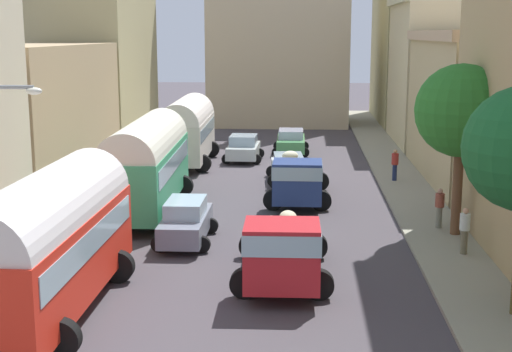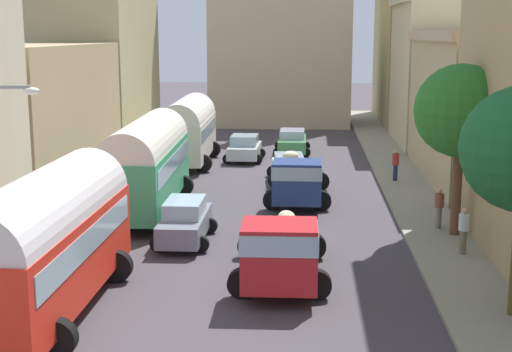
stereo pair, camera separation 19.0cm
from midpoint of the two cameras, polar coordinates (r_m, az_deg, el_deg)
ground_plane at (r=37.27m, az=0.60°, el=-0.66°), size 154.00×154.00×0.00m
sidewalk_left at (r=38.37m, az=-10.27°, el=-0.39°), size 2.50×70.00×0.14m
sidewalk_right at (r=37.53m, az=11.72°, el=-0.70°), size 2.50×70.00×0.14m
building_left_2 at (r=37.14m, az=-16.75°, el=4.36°), size 4.90×13.46×7.08m
building_left_3 at (r=49.08m, az=-12.14°, el=9.64°), size 6.27×11.07×13.02m
building_right_2 at (r=39.30m, az=16.53°, el=5.25°), size 4.72×13.49×7.76m
building_right_3 at (r=51.80m, az=14.33°, el=8.09°), size 6.19×10.34×10.25m
building_right_4 at (r=64.52m, az=12.08°, el=10.70°), size 5.44×14.06×14.67m
distant_church at (r=61.17m, az=2.04°, el=11.24°), size 11.48×6.98×22.45m
parked_bus_0 at (r=20.57m, az=-15.95°, el=-4.69°), size 3.38×8.81×3.98m
parked_bus_1 at (r=31.63m, az=-8.41°, el=1.19°), size 3.52×9.59×4.04m
parked_bus_2 at (r=42.84m, az=-5.22°, el=3.75°), size 3.43×8.13×3.90m
cargo_truck_0 at (r=22.25m, az=2.10°, el=-5.66°), size 3.12×6.52×2.32m
cargo_truck_1 at (r=32.93m, az=3.46°, el=-0.19°), size 3.03×7.13×2.24m
car_0 at (r=37.86m, az=2.73°, el=0.65°), size 2.44×4.10×1.44m
car_1 at (r=46.70m, az=2.97°, el=2.71°), size 2.36×4.24×1.54m
car_2 at (r=27.00m, az=-5.39°, el=-3.55°), size 2.13×4.10×1.62m
car_3 at (r=43.96m, az=-0.78°, el=2.20°), size 2.42×3.66×1.57m
pedestrian_0 at (r=38.06m, az=11.02°, el=0.92°), size 0.47×0.47×1.76m
pedestrian_1 at (r=26.01m, az=16.16°, el=-4.07°), size 0.42×0.42×1.76m
pedestrian_2 at (r=29.19m, az=14.33°, el=-2.39°), size 0.50×0.50×1.71m
roadside_tree_2 at (r=27.80m, az=15.95°, el=4.88°), size 3.44×3.44×6.56m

